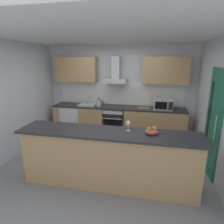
% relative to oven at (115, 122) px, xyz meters
% --- Properties ---
extents(ground, '(5.25, 4.58, 0.02)m').
position_rel_oven_xyz_m(ground, '(0.08, -1.44, -0.47)').
color(ground, gray).
extents(ceiling, '(5.25, 4.58, 0.02)m').
position_rel_oven_xyz_m(ceiling, '(0.08, -1.44, 2.15)').
color(ceiling, white).
extents(wall_back, '(5.25, 0.12, 2.60)m').
position_rel_oven_xyz_m(wall_back, '(0.08, 0.41, 0.84)').
color(wall_back, silver).
rests_on(wall_back, ground).
extents(wall_left, '(0.12, 4.58, 2.60)m').
position_rel_oven_xyz_m(wall_left, '(-2.10, -1.44, 0.84)').
color(wall_left, silver).
rests_on(wall_left, ground).
extents(wall_right, '(0.12, 4.58, 2.60)m').
position_rel_oven_xyz_m(wall_right, '(2.26, -1.44, 0.84)').
color(wall_right, silver).
rests_on(wall_right, ground).
extents(backsplash_tile, '(3.61, 0.02, 0.66)m').
position_rel_oven_xyz_m(backsplash_tile, '(0.08, 0.33, 0.77)').
color(backsplash_tile, white).
extents(counter_back, '(3.74, 0.60, 0.90)m').
position_rel_oven_xyz_m(counter_back, '(0.08, 0.03, -0.01)').
color(counter_back, tan).
rests_on(counter_back, ground).
extents(counter_island, '(3.12, 0.64, 1.02)m').
position_rel_oven_xyz_m(counter_island, '(0.32, -2.24, 0.05)').
color(counter_island, tan).
rests_on(counter_island, ground).
extents(upper_cabinets, '(3.69, 0.32, 0.70)m').
position_rel_oven_xyz_m(upper_cabinets, '(0.08, 0.18, 1.45)').
color(upper_cabinets, tan).
extents(side_door, '(0.08, 0.85, 2.05)m').
position_rel_oven_xyz_m(side_door, '(2.19, -1.39, 0.57)').
color(side_door, '#1E664C').
rests_on(side_door, ground).
extents(oven, '(0.60, 0.62, 0.80)m').
position_rel_oven_xyz_m(oven, '(0.00, 0.00, 0.00)').
color(oven, slate).
rests_on(oven, ground).
extents(refrigerator, '(0.58, 0.60, 0.85)m').
position_rel_oven_xyz_m(refrigerator, '(-1.29, -0.00, -0.03)').
color(refrigerator, white).
rests_on(refrigerator, ground).
extents(microwave, '(0.50, 0.38, 0.30)m').
position_rel_oven_xyz_m(microwave, '(1.32, -0.03, 0.59)').
color(microwave, '#B7BABC').
rests_on(microwave, counter_back).
extents(sink, '(0.50, 0.40, 0.26)m').
position_rel_oven_xyz_m(sink, '(-0.80, 0.01, 0.47)').
color(sink, silver).
rests_on(sink, counter_back).
extents(kettle, '(0.29, 0.15, 0.24)m').
position_rel_oven_xyz_m(kettle, '(-0.45, -0.03, 0.55)').
color(kettle, '#B7BABC').
rests_on(kettle, counter_back).
extents(range_hood, '(0.62, 0.45, 0.72)m').
position_rel_oven_xyz_m(range_hood, '(0.00, 0.13, 1.33)').
color(range_hood, '#B7BABC').
extents(wine_glass, '(0.08, 0.08, 0.18)m').
position_rel_oven_xyz_m(wine_glass, '(0.65, -2.13, 0.68)').
color(wine_glass, silver).
rests_on(wine_glass, counter_island).
extents(fruit_bowl, '(0.22, 0.22, 0.13)m').
position_rel_oven_xyz_m(fruit_bowl, '(1.04, -2.18, 0.60)').
color(fruit_bowl, '#B24C47').
rests_on(fruit_bowl, counter_island).
extents(chopping_board, '(0.38, 0.29, 0.02)m').
position_rel_oven_xyz_m(chopping_board, '(0.80, -0.02, 0.45)').
color(chopping_board, '#9E7247').
rests_on(chopping_board, counter_back).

